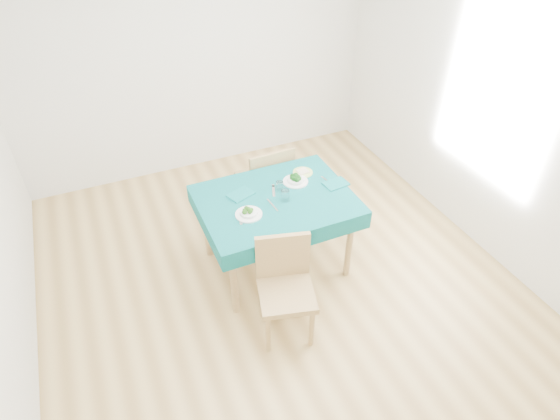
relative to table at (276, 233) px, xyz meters
name	(u,v)px	position (x,y,z in m)	size (l,w,h in m)	color
room_shell	(280,155)	(-0.08, -0.26, 0.97)	(4.02, 4.52, 2.73)	#A07C42
table	(276,233)	(0.00, 0.00, 0.00)	(1.27, 0.97, 0.76)	#075355
chair_near	(287,286)	(-0.23, -0.73, 0.14)	(0.41, 0.45, 1.04)	#9A7A48
chair_far	(263,167)	(0.19, 0.75, 0.20)	(0.46, 0.50, 1.15)	#9A7A48
bowl_near	(249,212)	(-0.29, -0.11, 0.41)	(0.22, 0.22, 0.07)	white
bowl_far	(296,179)	(0.25, 0.15, 0.41)	(0.22, 0.22, 0.07)	white
fork_near	(240,218)	(-0.37, -0.13, 0.38)	(0.02, 0.16, 0.00)	silver
knife_near	(272,205)	(-0.06, -0.07, 0.38)	(0.01, 0.19, 0.00)	silver
fork_far	(274,191)	(0.02, 0.10, 0.38)	(0.02, 0.17, 0.00)	silver
knife_far	(329,182)	(0.52, 0.03, 0.38)	(0.02, 0.22, 0.00)	silver
napkin_near	(241,194)	(-0.25, 0.17, 0.39)	(0.21, 0.15, 0.01)	#0B5D5E
napkin_far	(336,184)	(0.56, -0.02, 0.39)	(0.21, 0.15, 0.01)	#0B5D5E
tumbler_center	(280,186)	(0.08, 0.10, 0.42)	(0.06, 0.06, 0.08)	white
tumbler_side	(285,195)	(0.06, -0.05, 0.43)	(0.07, 0.07, 0.09)	white
side_plate	(303,172)	(0.38, 0.26, 0.38)	(0.18, 0.18, 0.01)	#B3CE64
bread_slice	(303,171)	(0.38, 0.26, 0.39)	(0.09, 0.09, 0.01)	beige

